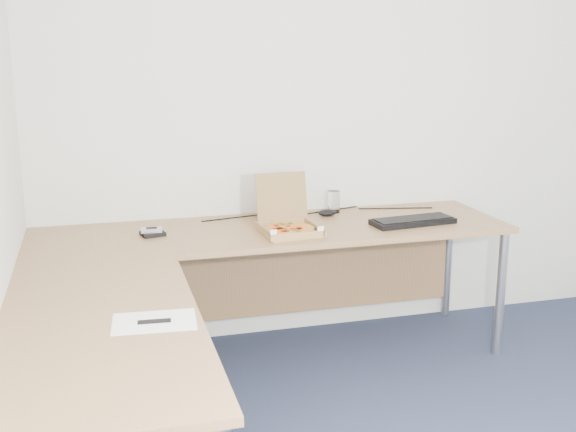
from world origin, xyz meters
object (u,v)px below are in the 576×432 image
object	(u,v)px
drinking_glass	(334,202)
desk	(227,262)
pizza_box	(289,226)
wallet	(153,234)
keyboard	(413,221)

from	to	relation	value
drinking_glass	desk	bearing A→B (deg)	-137.98
pizza_box	drinking_glass	world-z (taller)	pizza_box
drinking_glass	wallet	size ratio (longest dim) A/B	1.11
pizza_box	keyboard	world-z (taller)	pizza_box
pizza_box	wallet	bearing A→B (deg)	164.35
pizza_box	wallet	size ratio (longest dim) A/B	2.90
wallet	pizza_box	bearing A→B (deg)	-24.37
drinking_glass	keyboard	world-z (taller)	drinking_glass
desk	drinking_glass	distance (m)	1.01
desk	wallet	xyz separation A→B (m)	(-0.30, 0.44, 0.04)
keyboard	wallet	bearing A→B (deg)	168.19
keyboard	pizza_box	bearing A→B (deg)	173.23
desk	wallet	bearing A→B (deg)	123.86
keyboard	drinking_glass	bearing A→B (deg)	125.31
desk	keyboard	size ratio (longest dim) A/B	5.50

